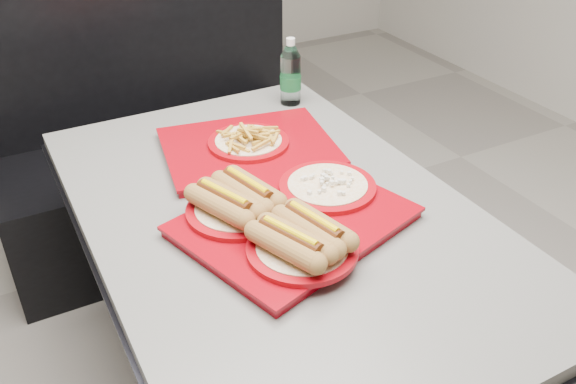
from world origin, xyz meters
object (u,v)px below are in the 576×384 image
tray_far (249,144)px  water_bottle (291,76)px  diner_table (278,260)px  tray_near (287,216)px  booth_bench (157,148)px

tray_far → water_bottle: 0.38m
diner_table → tray_far: bearing=78.7°
tray_near → water_bottle: water_bottle is taller
water_bottle → tray_near: bearing=-119.1°
diner_table → booth_bench: size_ratio=1.05×
diner_table → tray_far: tray_far is taller
water_bottle → tray_far: bearing=-137.4°
booth_bench → tray_far: (0.06, -0.80, 0.38)m
diner_table → tray_near: size_ratio=2.37×
booth_bench → diner_table: bearing=-90.0°
diner_table → water_bottle: bearing=58.8°
diner_table → booth_bench: (0.00, 1.09, -0.18)m
tray_far → water_bottle: bearing=42.6°
booth_bench → tray_near: booth_bench is taller
booth_bench → water_bottle: booth_bench is taller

